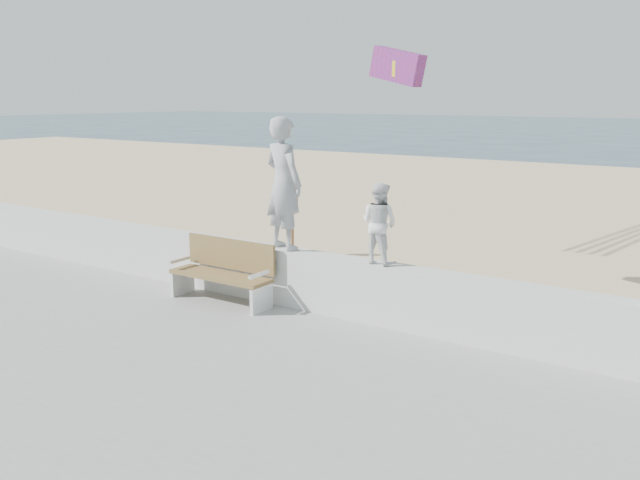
{
  "coord_description": "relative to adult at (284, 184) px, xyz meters",
  "views": [
    {
      "loc": [
        5.7,
        -6.35,
        3.45
      ],
      "look_at": [
        0.2,
        1.8,
        1.35
      ],
      "focal_mm": 38.0,
      "sensor_mm": 36.0,
      "label": 1
    }
  ],
  "objects": [
    {
      "name": "sand",
      "position": [
        0.62,
        7.0,
        -2.07
      ],
      "size": [
        90.0,
        40.0,
        0.08
      ],
      "primitive_type": "cube",
      "color": "#D4B98D",
      "rests_on": "ground"
    },
    {
      "name": "child",
      "position": [
        1.7,
        0.0,
        -0.45
      ],
      "size": [
        0.62,
        0.51,
        1.17
      ],
      "primitive_type": "imported",
      "rotation": [
        0.0,
        0.0,
        3.03
      ],
      "color": "silver",
      "rests_on": "seawall"
    },
    {
      "name": "sign",
      "position": [
        -2.09,
        3.05,
        -1.17
      ],
      "size": [
        0.32,
        0.07,
        1.46
      ],
      "color": "brown",
      "rests_on": "sand"
    },
    {
      "name": "seawall",
      "position": [
        0.62,
        0.0,
        -1.48
      ],
      "size": [
        30.0,
        0.35,
        0.9
      ],
      "primitive_type": "cube",
      "color": "silver",
      "rests_on": "boardwalk"
    },
    {
      "name": "parafoil_kite",
      "position": [
        0.89,
        2.05,
        1.81
      ],
      "size": [
        1.05,
        0.41,
        0.7
      ],
      "color": "red",
      "rests_on": "ground"
    },
    {
      "name": "ground",
      "position": [
        0.62,
        -2.0,
        -2.11
      ],
      "size": [
        220.0,
        220.0,
        0.0
      ],
      "primitive_type": "plane",
      "color": "#2A4555",
      "rests_on": "ground"
    },
    {
      "name": "adult",
      "position": [
        0.0,
        0.0,
        0.0
      ],
      "size": [
        0.86,
        0.69,
        2.07
      ],
      "primitive_type": "imported",
      "rotation": [
        0.0,
        0.0,
        2.86
      ],
      "color": "#9C9DA1",
      "rests_on": "seawall"
    },
    {
      "name": "bench",
      "position": [
        -0.88,
        -0.45,
        -1.43
      ],
      "size": [
        1.8,
        0.57,
        1.0
      ],
      "color": "olive",
      "rests_on": "boardwalk"
    }
  ]
}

